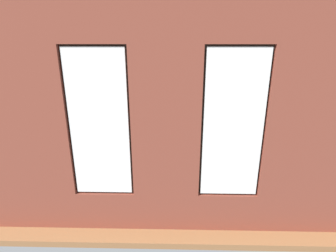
{
  "coord_description": "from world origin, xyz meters",
  "views": [
    {
      "loc": [
        -0.11,
        5.88,
        2.81
      ],
      "look_at": [
        0.02,
        0.4,
        0.97
      ],
      "focal_mm": 28.0,
      "sensor_mm": 36.0,
      "label": 1
    }
  ],
  "objects_px": {
    "media_console": "(50,155)",
    "potted_plant_beside_window_right": "(67,171)",
    "candle_jar": "(167,137)",
    "couch_by_window": "(163,186)",
    "table_plant_small": "(180,134)",
    "potted_plant_near_tv": "(54,163)",
    "cup_ceramic": "(151,139)",
    "remote_gray": "(161,138)",
    "potted_plant_by_left_couch": "(238,128)",
    "papasan_chair": "(145,124)",
    "potted_plant_foreground_right": "(91,115)",
    "coffee_table": "(167,142)",
    "remote_silver": "(170,141)",
    "tv_flatscreen": "(46,129)",
    "potted_plant_corner_near_left": "(254,111)",
    "couch_left": "(267,144)"
  },
  "relations": [
    {
      "from": "tv_flatscreen",
      "to": "papasan_chair",
      "type": "relative_size",
      "value": 1.02
    },
    {
      "from": "couch_by_window",
      "to": "coffee_table",
      "type": "relative_size",
      "value": 1.56
    },
    {
      "from": "coffee_table",
      "to": "remote_silver",
      "type": "bearing_deg",
      "value": 129.78
    },
    {
      "from": "couch_left",
      "to": "coffee_table",
      "type": "relative_size",
      "value": 1.52
    },
    {
      "from": "media_console",
      "to": "potted_plant_beside_window_right",
      "type": "distance_m",
      "value": 1.9
    },
    {
      "from": "couch_by_window",
      "to": "coffee_table",
      "type": "distance_m",
      "value": 1.89
    },
    {
      "from": "candle_jar",
      "to": "potted_plant_by_left_couch",
      "type": "xyz_separation_m",
      "value": [
        -2.07,
        -1.43,
        -0.22
      ]
    },
    {
      "from": "couch_by_window",
      "to": "remote_silver",
      "type": "relative_size",
      "value": 11.08
    },
    {
      "from": "media_console",
      "to": "tv_flatscreen",
      "type": "relative_size",
      "value": 0.93
    },
    {
      "from": "media_console",
      "to": "papasan_chair",
      "type": "xyz_separation_m",
      "value": [
        -2.02,
        -1.78,
        0.19
      ]
    },
    {
      "from": "cup_ceramic",
      "to": "potted_plant_corner_near_left",
      "type": "xyz_separation_m",
      "value": [
        -2.98,
        -1.89,
        0.21
      ]
    },
    {
      "from": "remote_silver",
      "to": "potted_plant_corner_near_left",
      "type": "xyz_separation_m",
      "value": [
        -2.53,
        -1.89,
        0.24
      ]
    },
    {
      "from": "couch_by_window",
      "to": "table_plant_small",
      "type": "relative_size",
      "value": 9.91
    },
    {
      "from": "potted_plant_corner_near_left",
      "to": "potted_plant_beside_window_right",
      "type": "bearing_deg",
      "value": 41.6
    },
    {
      "from": "candle_jar",
      "to": "couch_by_window",
      "type": "bearing_deg",
      "value": 89.79
    },
    {
      "from": "table_plant_small",
      "to": "remote_silver",
      "type": "height_order",
      "value": "table_plant_small"
    },
    {
      "from": "couch_by_window",
      "to": "papasan_chair",
      "type": "bearing_deg",
      "value": -78.35
    },
    {
      "from": "remote_gray",
      "to": "media_console",
      "type": "relative_size",
      "value": 0.17
    },
    {
      "from": "cup_ceramic",
      "to": "remote_gray",
      "type": "relative_size",
      "value": 0.55
    },
    {
      "from": "couch_by_window",
      "to": "table_plant_small",
      "type": "height_order",
      "value": "couch_by_window"
    },
    {
      "from": "potted_plant_near_tv",
      "to": "potted_plant_by_left_couch",
      "type": "bearing_deg",
      "value": -145.92
    },
    {
      "from": "couch_left",
      "to": "potted_plant_near_tv",
      "type": "distance_m",
      "value": 4.85
    },
    {
      "from": "candle_jar",
      "to": "potted_plant_foreground_right",
      "type": "xyz_separation_m",
      "value": [
        2.39,
        -1.74,
        0.06
      ]
    },
    {
      "from": "coffee_table",
      "to": "potted_plant_foreground_right",
      "type": "distance_m",
      "value": 2.96
    },
    {
      "from": "couch_by_window",
      "to": "potted_plant_corner_near_left",
      "type": "xyz_separation_m",
      "value": [
        -2.63,
        -3.67,
        0.38
      ]
    },
    {
      "from": "remote_gray",
      "to": "papasan_chair",
      "type": "xyz_separation_m",
      "value": [
        0.52,
        -1.22,
        -0.04
      ]
    },
    {
      "from": "media_console",
      "to": "potted_plant_foreground_right",
      "type": "distance_m",
      "value": 2.25
    },
    {
      "from": "candle_jar",
      "to": "coffee_table",
      "type": "bearing_deg",
      "value": 168.69
    },
    {
      "from": "remote_silver",
      "to": "papasan_chair",
      "type": "height_order",
      "value": "papasan_chair"
    },
    {
      "from": "table_plant_small",
      "to": "papasan_chair",
      "type": "height_order",
      "value": "papasan_chair"
    },
    {
      "from": "table_plant_small",
      "to": "remote_silver",
      "type": "distance_m",
      "value": 0.35
    },
    {
      "from": "table_plant_small",
      "to": "media_console",
      "type": "relative_size",
      "value": 0.19
    },
    {
      "from": "table_plant_small",
      "to": "potted_plant_corner_near_left",
      "type": "bearing_deg",
      "value": -144.05
    },
    {
      "from": "potted_plant_beside_window_right",
      "to": "couch_by_window",
      "type": "bearing_deg",
      "value": -175.96
    },
    {
      "from": "couch_by_window",
      "to": "remote_silver",
      "type": "height_order",
      "value": "couch_by_window"
    },
    {
      "from": "couch_left",
      "to": "couch_by_window",
      "type": "bearing_deg",
      "value": -49.34
    },
    {
      "from": "papasan_chair",
      "to": "potted_plant_foreground_right",
      "type": "xyz_separation_m",
      "value": [
        1.72,
        -0.43,
        0.14
      ]
    },
    {
      "from": "tv_flatscreen",
      "to": "media_console",
      "type": "bearing_deg",
      "value": 90.0
    },
    {
      "from": "coffee_table",
      "to": "potted_plant_corner_near_left",
      "type": "distance_m",
      "value": 3.19
    },
    {
      "from": "couch_left",
      "to": "potted_plant_by_left_couch",
      "type": "xyz_separation_m",
      "value": [
        0.4,
        -1.35,
        -0.03
      ]
    },
    {
      "from": "candle_jar",
      "to": "cup_ceramic",
      "type": "bearing_deg",
      "value": 16.72
    },
    {
      "from": "papasan_chair",
      "to": "potted_plant_foreground_right",
      "type": "height_order",
      "value": "potted_plant_foreground_right"
    },
    {
      "from": "couch_left",
      "to": "remote_silver",
      "type": "bearing_deg",
      "value": -83.31
    },
    {
      "from": "couch_by_window",
      "to": "remote_gray",
      "type": "distance_m",
      "value": 1.99
    },
    {
      "from": "couch_left",
      "to": "papasan_chair",
      "type": "distance_m",
      "value": 3.37
    },
    {
      "from": "potted_plant_beside_window_right",
      "to": "remote_silver",
      "type": "bearing_deg",
      "value": -132.54
    },
    {
      "from": "potted_plant_by_left_couch",
      "to": "potted_plant_foreground_right",
      "type": "relative_size",
      "value": 0.5
    },
    {
      "from": "potted_plant_near_tv",
      "to": "potted_plant_beside_window_right",
      "type": "height_order",
      "value": "potted_plant_beside_window_right"
    },
    {
      "from": "media_console",
      "to": "potted_plant_near_tv",
      "type": "distance_m",
      "value": 1.13
    },
    {
      "from": "table_plant_small",
      "to": "potted_plant_near_tv",
      "type": "height_order",
      "value": "potted_plant_near_tv"
    }
  ]
}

